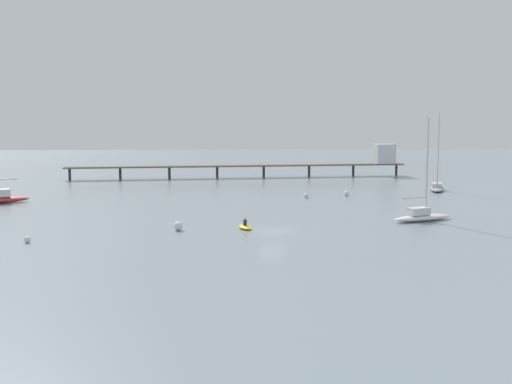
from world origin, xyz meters
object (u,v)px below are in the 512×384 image
Objects in this scene: dinghy_yellow at (245,227)px; mooring_buoy_near at (27,239)px; mooring_buoy_far at (346,193)px; sailboat_white at (422,214)px; pier at (309,160)px; mooring_buoy_mid at (178,226)px; sailboat_gray at (437,186)px; mooring_buoy_inner at (306,195)px.

dinghy_yellow reaches higher than mooring_buoy_near.
sailboat_white is at bearing -82.96° from mooring_buoy_far.
mooring_buoy_mid is (-23.14, -59.22, -2.91)m from pier.
sailboat_gray is at bearing -58.95° from pier.
mooring_buoy_inner reaches higher than mooring_buoy_near.
dinghy_yellow is 31.02m from mooring_buoy_far.
pier reaches higher than mooring_buoy_mid.
sailboat_gray is 17.12m from mooring_buoy_far.
mooring_buoy_far is (-0.06, -32.53, -2.97)m from pier.
sailboat_gray is 13.95× the size of mooring_buoy_mid.
mooring_buoy_far is at bearing 57.90° from dinghy_yellow.
sailboat_gray reaches higher than mooring_buoy_inner.
dinghy_yellow is 3.00× the size of mooring_buoy_mid.
sailboat_white is (2.78, -55.49, -2.63)m from pier.
mooring_buoy_near is at bearing -119.27° from pier.
mooring_buoy_near is (-29.70, -29.92, -0.05)m from mooring_buoy_inner.
pier is at bearing 92.87° from sailboat_white.
pier is 96.86× the size of mooring_buoy_inner.
sailboat_gray reaches higher than mooring_buoy_near.
sailboat_gray is 20.96× the size of mooring_buoy_near.
pier is at bearing 60.73° from mooring_buoy_near.
mooring_buoy_near is 0.76× the size of mooring_buoy_far.
mooring_buoy_mid is 35.28m from mooring_buoy_far.
sailboat_gray reaches higher than sailboat_white.
mooring_buoy_near is 47.95m from mooring_buoy_far.
mooring_buoy_far is at bearing -159.50° from sailboat_gray.
mooring_buoy_far is (35.96, 31.72, 0.09)m from mooring_buoy_near.
pier is at bearing 89.90° from mooring_buoy_far.
sailboat_white is (-13.20, -28.95, 0.04)m from sailboat_gray.
mooring_buoy_mid is (12.88, 5.04, 0.15)m from mooring_buoy_near.
sailboat_gray is at bearing 19.29° from mooring_buoy_inner.
pier reaches higher than mooring_buoy_inner.
dinghy_yellow is 3.81× the size of mooring_buoy_inner.
pier is 25.40× the size of dinghy_yellow.
mooring_buoy_far is at bearing -90.10° from pier.
mooring_buoy_inner is 1.18× the size of mooring_buoy_near.
dinghy_yellow is at bearing 3.53° from mooring_buoy_mid.
sailboat_white reaches higher than mooring_buoy_near.
sailboat_gray is 1.11× the size of sailboat_white.
sailboat_white reaches higher than mooring_buoy_inner.
pier is 63.65m from mooring_buoy_mid.
pier is 76.20× the size of mooring_buoy_mid.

